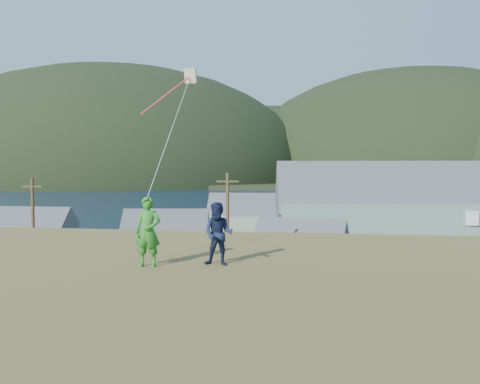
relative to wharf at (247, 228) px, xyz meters
name	(u,v)px	position (x,y,z in m)	size (l,w,h in m)	color
ground	(262,312)	(6.00, -40.00, -0.45)	(900.00, 900.00, 0.00)	#0A1638
grass_strip	(259,321)	(6.00, -42.00, -0.40)	(110.00, 8.00, 0.10)	#4C3D19
waterfront_lot	(277,261)	(6.00, -23.00, -0.39)	(72.00, 36.00, 0.12)	#28282B
wharf	(247,228)	(0.00, 0.00, 0.00)	(26.00, 14.00, 0.90)	gray
far_shore	(301,179)	(6.00, 290.00, 0.55)	(900.00, 320.00, 2.00)	black
far_hills	(355,180)	(41.59, 239.38, 1.55)	(760.00, 265.00, 143.00)	black
lodge	(445,213)	(23.79, -18.69, 4.42)	(36.85, 13.62, 12.67)	slate
shed_teal	(19,244)	(-17.40, -31.36, 2.30)	(9.44, 6.75, 7.39)	#2B6662
shed_palegreen_near	(165,238)	(-5.58, -24.28, 2.02)	(9.70, 6.83, 6.52)	gray
shed_white	(299,252)	(8.33, -30.36, 2.00)	(9.03, 7.06, 6.37)	silver
shed_palegreen_far	(252,220)	(2.15, -11.33, 2.53)	(11.73, 6.90, 7.82)	gray
utility_poles	(255,239)	(5.36, -38.50, 4.31)	(34.46, 0.24, 9.66)	#47331E
parked_cars	(211,246)	(-1.76, -19.10, 0.41)	(17.05, 13.47, 1.55)	navy
kite_flyer_green	(148,232)	(4.73, -59.43, 7.67)	(0.67, 0.44, 1.84)	#277820
kite_flyer_navy	(218,234)	(6.53, -59.03, 7.59)	(0.81, 0.63, 1.67)	#151D39
kite_rig	(187,80)	(4.10, -52.78, 12.84)	(0.91, 3.69, 8.27)	beige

